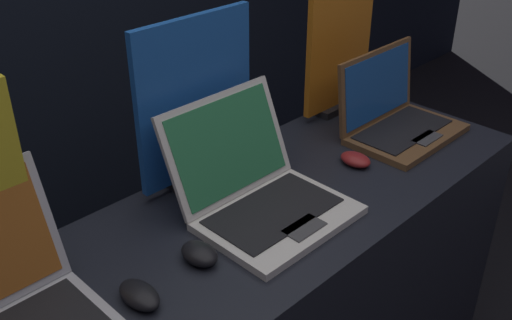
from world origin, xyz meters
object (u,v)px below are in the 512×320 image
(laptop_front, at_px, (0,312))
(mouse_back, at_px, (355,159))
(mouse_middle, at_px, (199,254))
(laptop_back, at_px, (395,115))
(promo_stand_middle, at_px, (196,106))
(mouse_front, at_px, (139,295))
(promo_stand_back, at_px, (339,54))
(laptop_middle, at_px, (259,189))

(laptop_front, xyz_separation_m, mouse_back, (0.99, -0.07, -0.05))
(mouse_middle, relative_size, laptop_back, 0.26)
(promo_stand_middle, relative_size, laptop_back, 1.23)
(mouse_middle, bearing_deg, laptop_back, 3.44)
(laptop_back, bearing_deg, mouse_back, -171.25)
(mouse_front, relative_size, promo_stand_back, 0.26)
(mouse_middle, height_order, promo_stand_middle, promo_stand_middle)
(mouse_middle, xyz_separation_m, mouse_back, (0.59, 0.01, -0.00))
(mouse_middle, bearing_deg, mouse_front, -175.40)
(promo_stand_middle, bearing_deg, mouse_middle, -130.53)
(laptop_front, distance_m, mouse_front, 0.26)
(laptop_middle, distance_m, promo_stand_back, 0.66)
(laptop_front, height_order, mouse_front, laptop_front)
(laptop_front, relative_size, promo_stand_back, 0.86)
(laptop_middle, bearing_deg, laptop_back, 0.29)
(mouse_front, height_order, promo_stand_back, promo_stand_back)
(laptop_back, bearing_deg, mouse_front, -176.36)
(laptop_middle, height_order, promo_stand_back, promo_stand_back)
(promo_stand_back, bearing_deg, promo_stand_middle, -179.21)
(promo_stand_middle, relative_size, promo_stand_back, 1.08)
(mouse_middle, relative_size, mouse_back, 1.04)
(laptop_front, relative_size, mouse_middle, 3.73)
(mouse_middle, distance_m, promo_stand_middle, 0.41)
(mouse_middle, height_order, laptop_back, laptop_back)
(mouse_middle, xyz_separation_m, promo_stand_middle, (0.23, 0.27, 0.19))
(mouse_back, bearing_deg, laptop_front, 175.85)
(mouse_front, bearing_deg, promo_stand_middle, 35.41)
(promo_stand_back, bearing_deg, laptop_front, -170.96)
(laptop_front, bearing_deg, laptop_back, -1.56)
(laptop_front, height_order, laptop_back, laptop_front)
(laptop_back, height_order, promo_stand_back, promo_stand_back)
(laptop_middle, distance_m, promo_stand_middle, 0.27)
(mouse_front, bearing_deg, mouse_back, 1.95)
(promo_stand_middle, height_order, promo_stand_back, promo_stand_middle)
(laptop_middle, height_order, mouse_back, laptop_middle)
(laptop_middle, xyz_separation_m, mouse_back, (0.35, -0.04, -0.05))
(promo_stand_middle, bearing_deg, laptop_back, -20.31)
(promo_stand_middle, bearing_deg, mouse_front, -144.59)
(mouse_back, bearing_deg, laptop_back, 8.75)
(laptop_front, relative_size, laptop_middle, 0.97)
(laptop_middle, bearing_deg, promo_stand_middle, 90.00)
(laptop_middle, bearing_deg, promo_stand_back, 21.25)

